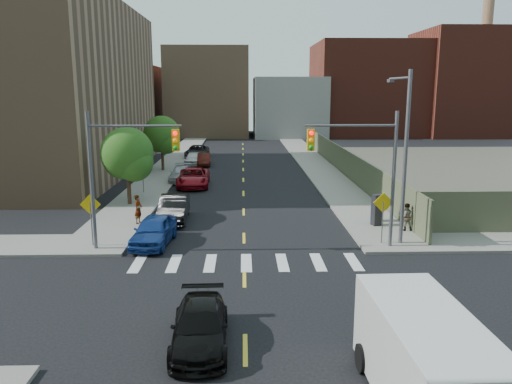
{
  "coord_description": "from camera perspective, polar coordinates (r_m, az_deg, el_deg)",
  "views": [
    {
      "loc": [
        -0.05,
        -18.36,
        8.03
      ],
      "look_at": [
        0.74,
        10.86,
        2.0
      ],
      "focal_mm": 35.0,
      "sensor_mm": 36.0,
      "label": 1
    }
  ],
  "objects": [
    {
      "name": "parked_car_blue",
      "position": [
        26.79,
        -11.59,
        -4.33
      ],
      "size": [
        2.2,
        4.61,
        1.52
      ],
      "primitive_type": "imported",
      "rotation": [
        0.0,
        0.0,
        -0.09
      ],
      "color": "navy",
      "rests_on": "ground"
    },
    {
      "name": "warn_sign_ne",
      "position": [
        26.59,
        14.32,
        -1.83
      ],
      "size": [
        1.06,
        0.06,
        2.83
      ],
      "color": "#59595E",
      "rests_on": "ground"
    },
    {
      "name": "ground",
      "position": [
        20.04,
        -1.31,
        -11.97
      ],
      "size": [
        160.0,
        160.0,
        0.0
      ],
      "primitive_type": "plane",
      "color": "black",
      "rests_on": "ground"
    },
    {
      "name": "signal_ne",
      "position": [
        25.34,
        12.26,
        3.44
      ],
      "size": [
        4.59,
        0.3,
        7.0
      ],
      "color": "#59595E",
      "rests_on": "ground"
    },
    {
      "name": "pedestrian_east",
      "position": [
        29.56,
        16.75,
        -2.73
      ],
      "size": [
        0.79,
        0.63,
        1.58
      ],
      "primitive_type": "imported",
      "rotation": [
        0.0,
        0.0,
        3.19
      ],
      "color": "gray",
      "rests_on": "sidewalk_ne"
    },
    {
      "name": "fence_north",
      "position": [
        47.84,
        10.12,
        3.33
      ],
      "size": [
        0.12,
        44.0,
        2.5
      ],
      "primitive_type": "cube",
      "color": "#5A5B3F",
      "rests_on": "ground"
    },
    {
      "name": "black_sedan",
      "position": [
        16.53,
        -6.41,
        -15.01
      ],
      "size": [
        1.9,
        4.4,
        1.26
      ],
      "primitive_type": "imported",
      "rotation": [
        0.0,
        0.0,
        0.03
      ],
      "color": "black",
      "rests_on": "ground"
    },
    {
      "name": "parked_car_grey",
      "position": [
        60.16,
        -6.76,
        4.62
      ],
      "size": [
        2.75,
        5.47,
        1.49
      ],
      "primitive_type": "imported",
      "rotation": [
        0.0,
        0.0,
        -0.05
      ],
      "color": "black",
      "rests_on": "ground"
    },
    {
      "name": "tree_west_near",
      "position": [
        35.6,
        -14.48,
        3.94
      ],
      "size": [
        3.66,
        3.64,
        5.52
      ],
      "color": "#332114",
      "rests_on": "ground"
    },
    {
      "name": "parked_car_red",
      "position": [
        42.22,
        -7.17,
        1.67
      ],
      "size": [
        2.77,
        5.69,
        1.56
      ],
      "primitive_type": "imported",
      "rotation": [
        0.0,
        0.0,
        0.03
      ],
      "color": "maroon",
      "rests_on": "ground"
    },
    {
      "name": "bg_bldg_east",
      "position": [
        93.01,
        12.41,
        11.37
      ],
      "size": [
        18.0,
        18.0,
        16.0
      ],
      "primitive_type": "cube",
      "color": "#592319",
      "rests_on": "ground"
    },
    {
      "name": "building_nw",
      "position": [
        53.11,
        -26.43,
        10.43
      ],
      "size": [
        22.0,
        30.0,
        16.0
      ],
      "primitive_type": "cube",
      "color": "#8C6B4C",
      "rests_on": "ground"
    },
    {
      "name": "mailbox",
      "position": [
        31.19,
        13.56,
        -1.9
      ],
      "size": [
        0.71,
        0.59,
        1.53
      ],
      "rotation": [
        0.0,
        0.0,
        -0.19
      ],
      "color": "navy",
      "rests_on": "sidewalk_ne"
    },
    {
      "name": "smokestack",
      "position": [
        98.04,
        24.65,
        14.12
      ],
      "size": [
        1.8,
        1.8,
        28.0
      ],
      "primitive_type": "cylinder",
      "color": "#8C6B4C",
      "rests_on": "ground"
    },
    {
      "name": "sidewalk_nw",
      "position": [
        60.87,
        -8.82,
        4.01
      ],
      "size": [
        3.5,
        73.0,
        0.15
      ],
      "primitive_type": "cube",
      "color": "gray",
      "rests_on": "ground"
    },
    {
      "name": "parked_car_maroon",
      "position": [
        53.94,
        -5.96,
        3.73
      ],
      "size": [
        1.61,
        4.02,
        1.3
      ],
      "primitive_type": "imported",
      "rotation": [
        0.0,
        0.0,
        0.06
      ],
      "color": "#3F120C",
      "rests_on": "ground"
    },
    {
      "name": "parked_car_black",
      "position": [
        31.33,
        -9.37,
        -1.87
      ],
      "size": [
        1.83,
        4.83,
        1.57
      ],
      "primitive_type": "imported",
      "rotation": [
        0.0,
        0.0,
        0.03
      ],
      "color": "black",
      "rests_on": "ground"
    },
    {
      "name": "payphone",
      "position": [
        30.19,
        13.67,
        -2.0
      ],
      "size": [
        0.66,
        0.6,
        1.85
      ],
      "primitive_type": "cube",
      "rotation": [
        0.0,
        0.0,
        0.31
      ],
      "color": "black",
      "rests_on": "sidewalk_ne"
    },
    {
      "name": "bg_bldg_center",
      "position": [
        88.78,
        3.71,
        9.68
      ],
      "size": [
        12.0,
        16.0,
        10.0
      ],
      "primitive_type": "cube",
      "color": "gray",
      "rests_on": "ground"
    },
    {
      "name": "cargo_van",
      "position": [
        13.97,
        18.54,
        -17.46
      ],
      "size": [
        2.49,
        5.76,
        2.62
      ],
      "rotation": [
        0.0,
        0.0,
        0.02
      ],
      "color": "silver",
      "rests_on": "ground"
    },
    {
      "name": "bg_bldg_west",
      "position": [
        91.07,
        -15.74,
        9.95
      ],
      "size": [
        14.0,
        18.0,
        12.0
      ],
      "primitive_type": "cube",
      "color": "#592319",
      "rests_on": "ground"
    },
    {
      "name": "tree_west_far",
      "position": [
        50.25,
        -10.72,
        6.26
      ],
      "size": [
        3.66,
        3.64,
        5.52
      ],
      "color": "#332114",
      "rests_on": "ground"
    },
    {
      "name": "warn_sign_nw",
      "position": [
        26.73,
        -18.37,
        -2.0
      ],
      "size": [
        1.06,
        0.06,
        2.83
      ],
      "color": "#59595E",
      "rests_on": "ground"
    },
    {
      "name": "sidewalk_ne",
      "position": [
        60.89,
        5.84,
        4.09
      ],
      "size": [
        3.5,
        73.0,
        0.15
      ],
      "primitive_type": "cube",
      "color": "gray",
      "rests_on": "ground"
    },
    {
      "name": "parked_car_white",
      "position": [
        54.3,
        -7.19,
        3.82
      ],
      "size": [
        1.77,
        4.22,
        1.43
      ],
      "primitive_type": "imported",
      "rotation": [
        0.0,
        0.0,
        -0.02
      ],
      "color": "silver",
      "rests_on": "ground"
    },
    {
      "name": "signal_nw",
      "position": [
        25.32,
        -15.12,
        3.3
      ],
      "size": [
        4.59,
        0.3,
        7.0
      ],
      "color": "#59595E",
      "rests_on": "ground"
    },
    {
      "name": "warn_sign_midwest",
      "position": [
        39.6,
        -12.83,
        2.6
      ],
      "size": [
        1.06,
        0.06,
        2.83
      ],
      "color": "#59595E",
      "rests_on": "ground"
    },
    {
      "name": "streetlight_ne",
      "position": [
        26.72,
        16.51,
        5.14
      ],
      "size": [
        0.25,
        3.7,
        9.0
      ],
      "color": "#59595E",
      "rests_on": "ground"
    },
    {
      "name": "bg_bldg_fareast",
      "position": [
        96.21,
        22.21,
        11.39
      ],
      "size": [
        14.0,
        16.0,
        18.0
      ],
      "primitive_type": "cube",
      "color": "#592319",
      "rests_on": "ground"
    },
    {
      "name": "pedestrian_west",
      "position": [
        30.57,
        -13.31,
        -1.93
      ],
      "size": [
        0.56,
        0.72,
        1.73
      ],
      "primitive_type": "imported",
      "rotation": [
        0.0,
        0.0,
        1.3
      ],
      "color": "gray",
      "rests_on": "sidewalk_nw"
    },
    {
      "name": "parked_car_silver",
      "position": [
        44.78,
        -8.52,
        2.08
      ],
      "size": [
        1.91,
        4.68,
        1.36
      ],
      "primitive_type": "imported",
      "rotation": [
        0.0,
        0.0,
        -0.0
      ],
      "color": "#ACADB4",
      "rests_on": "ground"
    },
    {
      "name": "bg_bldg_midwest",
      "position": [
        90.56,
        -5.42,
        11.27
      ],
      "size": [
        14.0,
        16.0,
        15.0
      ],
      "primitive_type": "cube",
      "color": "#8C6B4C",
      "rests_on": "ground"
    }
  ]
}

